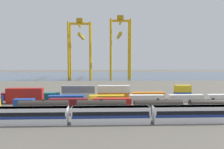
# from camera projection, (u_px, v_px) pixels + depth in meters

# --- Properties ---
(ground_plane) EXTENTS (420.00, 420.00, 0.00)m
(ground_plane) POSITION_uv_depth(u_px,v_px,m) (97.00, 88.00, 111.08)
(ground_plane) COLOR #5B564C
(harbour_water) EXTENTS (400.00, 110.00, 0.01)m
(harbour_water) POSITION_uv_depth(u_px,v_px,m) (100.00, 75.00, 203.45)
(harbour_water) COLOR #384C60
(harbour_water) RESTS_ON ground_plane
(passenger_train) EXTENTS (56.01, 3.14, 3.90)m
(passenger_train) POSITION_uv_depth(u_px,v_px,m) (111.00, 114.00, 48.82)
(passenger_train) COLOR silver
(passenger_train) RESTS_ON ground_plane
(freight_tank_row) EXTENTS (59.79, 2.74, 4.20)m
(freight_tank_row) POSITION_uv_depth(u_px,v_px,m) (130.00, 107.00, 57.52)
(freight_tank_row) COLOR #232326
(freight_tank_row) RESTS_ON ground_plane
(shipping_container_2) EXTENTS (6.04, 2.44, 2.60)m
(shipping_container_2) POSITION_uv_depth(u_px,v_px,m) (24.00, 103.00, 65.70)
(shipping_container_2) COLOR #1C4299
(shipping_container_2) RESTS_ON ground_plane
(shipping_container_3) EXTENTS (12.10, 2.44, 2.60)m
(shipping_container_3) POSITION_uv_depth(u_px,v_px,m) (68.00, 103.00, 66.23)
(shipping_container_3) COLOR maroon
(shipping_container_3) RESTS_ON ground_plane
(shipping_container_4) EXTENTS (12.10, 2.44, 2.60)m
(shipping_container_4) POSITION_uv_depth(u_px,v_px,m) (112.00, 102.00, 66.77)
(shipping_container_4) COLOR #AD211C
(shipping_container_4) RESTS_ON ground_plane
(shipping_container_6) EXTENTS (12.10, 2.44, 2.60)m
(shipping_container_6) POSITION_uv_depth(u_px,v_px,m) (25.00, 99.00, 71.70)
(shipping_container_6) COLOR #AD211C
(shipping_container_6) RESTS_ON ground_plane
(shipping_container_7) EXTENTS (12.10, 2.44, 2.60)m
(shipping_container_7) POSITION_uv_depth(u_px,v_px,m) (25.00, 92.00, 71.52)
(shipping_container_7) COLOR #AD211C
(shipping_container_7) RESTS_ON shipping_container_6
(shipping_container_8) EXTENTS (12.10, 2.44, 2.60)m
(shipping_container_8) POSITION_uv_depth(u_px,v_px,m) (66.00, 99.00, 72.24)
(shipping_container_8) COLOR #1C4299
(shipping_container_8) RESTS_ON ground_plane
(shipping_container_9) EXTENTS (12.10, 2.44, 2.60)m
(shipping_container_9) POSITION_uv_depth(u_px,v_px,m) (107.00, 99.00, 72.78)
(shipping_container_9) COLOR gold
(shipping_container_9) RESTS_ON ground_plane
(shipping_container_10) EXTENTS (12.10, 2.44, 2.60)m
(shipping_container_10) POSITION_uv_depth(u_px,v_px,m) (147.00, 99.00, 73.33)
(shipping_container_10) COLOR silver
(shipping_container_10) RESTS_ON ground_plane
(shipping_container_11) EXTENTS (12.10, 2.44, 2.60)m
(shipping_container_11) POSITION_uv_depth(u_px,v_px,m) (186.00, 98.00, 73.87)
(shipping_container_11) COLOR silver
(shipping_container_11) RESTS_ON ground_plane
(shipping_container_13) EXTENTS (12.10, 2.44, 2.60)m
(shipping_container_13) POSITION_uv_depth(u_px,v_px,m) (7.00, 97.00, 77.43)
(shipping_container_13) COLOR maroon
(shipping_container_13) RESTS_ON ground_plane
(shipping_container_14) EXTENTS (12.10, 2.44, 2.60)m
(shipping_container_14) POSITION_uv_depth(u_px,v_px,m) (43.00, 96.00, 77.94)
(shipping_container_14) COLOR #146066
(shipping_container_14) RESTS_ON ground_plane
(shipping_container_15) EXTENTS (12.10, 2.44, 2.60)m
(shipping_container_15) POSITION_uv_depth(u_px,v_px,m) (79.00, 96.00, 78.45)
(shipping_container_15) COLOR silver
(shipping_container_15) RESTS_ON ground_plane
(shipping_container_16) EXTENTS (12.10, 2.44, 2.60)m
(shipping_container_16) POSITION_uv_depth(u_px,v_px,m) (78.00, 89.00, 78.27)
(shipping_container_16) COLOR slate
(shipping_container_16) RESTS_ON shipping_container_15
(shipping_container_17) EXTENTS (12.10, 2.44, 2.60)m
(shipping_container_17) POSITION_uv_depth(u_px,v_px,m) (114.00, 96.00, 78.96)
(shipping_container_17) COLOR orange
(shipping_container_17) RESTS_ON ground_plane
(shipping_container_18) EXTENTS (12.10, 2.44, 2.60)m
(shipping_container_18) POSITION_uv_depth(u_px,v_px,m) (114.00, 89.00, 78.79)
(shipping_container_18) COLOR silver
(shipping_container_18) RESTS_ON shipping_container_17
(shipping_container_19) EXTENTS (12.10, 2.44, 2.60)m
(shipping_container_19) POSITION_uv_depth(u_px,v_px,m) (148.00, 96.00, 79.47)
(shipping_container_19) COLOR orange
(shipping_container_19) RESTS_ON ground_plane
(shipping_container_20) EXTENTS (6.04, 2.44, 2.60)m
(shipping_container_20) POSITION_uv_depth(u_px,v_px,m) (182.00, 95.00, 79.99)
(shipping_container_20) COLOR #1C4299
(shipping_container_20) RESTS_ON ground_plane
(shipping_container_21) EXTENTS (6.04, 2.44, 2.60)m
(shipping_container_21) POSITION_uv_depth(u_px,v_px,m) (183.00, 89.00, 79.81)
(shipping_container_21) COLOR gold
(shipping_container_21) RESTS_ON shipping_container_20
(gantry_crane_west) EXTENTS (18.13, 37.43, 47.02)m
(gantry_crane_west) POSITION_uv_depth(u_px,v_px,m) (80.00, 43.00, 167.21)
(gantry_crane_west) COLOR gold
(gantry_crane_west) RESTS_ON ground_plane
(gantry_crane_central) EXTENTS (16.47, 35.72, 49.47)m
(gantry_crane_central) POSITION_uv_depth(u_px,v_px,m) (120.00, 41.00, 167.98)
(gantry_crane_central) COLOR gold
(gantry_crane_central) RESTS_ON ground_plane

